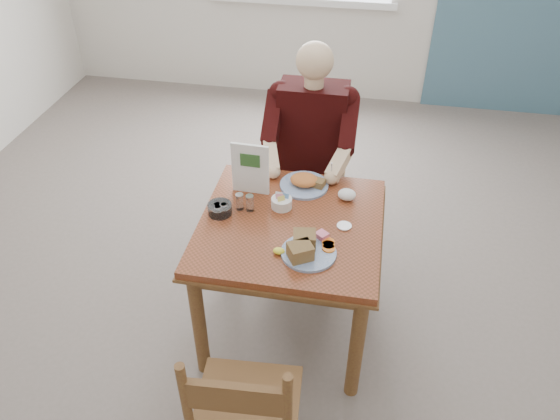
% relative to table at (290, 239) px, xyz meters
% --- Properties ---
extents(floor, '(6.00, 6.00, 0.00)m').
position_rel_table_xyz_m(floor, '(0.00, 0.00, -0.64)').
color(floor, '#665C53').
rests_on(floor, ground).
extents(lemon_wedge, '(0.06, 0.05, 0.03)m').
position_rel_table_xyz_m(lemon_wedge, '(-0.01, -0.24, 0.13)').
color(lemon_wedge, '#FFF735').
rests_on(lemon_wedge, table).
extents(napkin, '(0.12, 0.11, 0.06)m').
position_rel_table_xyz_m(napkin, '(0.26, 0.24, 0.14)').
color(napkin, white).
rests_on(napkin, table).
extents(metal_dish, '(0.08, 0.08, 0.01)m').
position_rel_table_xyz_m(metal_dish, '(0.27, 0.01, 0.12)').
color(metal_dish, silver).
rests_on(metal_dish, table).
extents(table, '(0.92, 0.92, 0.75)m').
position_rel_table_xyz_m(table, '(0.00, 0.00, 0.00)').
color(table, brown).
rests_on(table, ground).
extents(chair_far, '(0.42, 0.42, 0.95)m').
position_rel_table_xyz_m(chair_far, '(0.00, 0.80, -0.16)').
color(chair_far, brown).
rests_on(chair_far, ground).
extents(chair_near, '(0.45, 0.45, 0.95)m').
position_rel_table_xyz_m(chair_near, '(-0.03, -0.91, -0.16)').
color(chair_near, brown).
rests_on(chair_near, ground).
extents(diner, '(0.53, 0.56, 1.39)m').
position_rel_table_xyz_m(diner, '(0.00, 0.71, 0.17)').
color(diner, gray).
rests_on(diner, chair_far).
extents(near_plate, '(0.34, 0.34, 0.09)m').
position_rel_table_xyz_m(near_plate, '(0.11, -0.21, 0.14)').
color(near_plate, white).
rests_on(near_plate, table).
extents(far_plate, '(0.33, 0.33, 0.07)m').
position_rel_table_xyz_m(far_plate, '(0.03, 0.32, 0.14)').
color(far_plate, white).
rests_on(far_plate, table).
extents(caddy, '(0.11, 0.11, 0.08)m').
position_rel_table_xyz_m(caddy, '(-0.07, 0.11, 0.14)').
color(caddy, white).
rests_on(caddy, table).
extents(shakers, '(0.10, 0.04, 0.09)m').
position_rel_table_xyz_m(shakers, '(-0.25, 0.06, 0.16)').
color(shakers, white).
rests_on(shakers, table).
extents(creamer, '(0.15, 0.15, 0.06)m').
position_rel_table_xyz_m(creamer, '(-0.36, 0.00, 0.14)').
color(creamer, white).
rests_on(creamer, table).
extents(menu, '(0.20, 0.03, 0.29)m').
position_rel_table_xyz_m(menu, '(-0.25, 0.22, 0.26)').
color(menu, white).
rests_on(menu, table).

